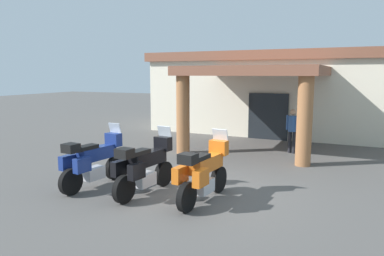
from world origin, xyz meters
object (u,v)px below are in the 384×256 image
motel_building (283,91)px  motorcycle_blue (93,161)px  motorcycle_orange (203,172)px  motorcycle_black (144,167)px  pedestrian (293,128)px

motel_building → motorcycle_blue: bearing=-101.4°
motel_building → motorcycle_orange: bearing=-87.2°
motorcycle_black → pedestrian: 6.83m
motel_building → motorcycle_black: size_ratio=5.94×
motel_building → pedestrian: size_ratio=7.89×
motel_building → motorcycle_orange: motel_building is taller
motel_building → motorcycle_blue: 12.57m
motel_building → motorcycle_black: motel_building is taller
motorcycle_black → motorcycle_orange: bearing=-78.5°
motorcycle_blue → pedestrian: bearing=-25.8°
motorcycle_blue → motorcycle_orange: (3.07, 0.14, 0.00)m
motel_building → motorcycle_black: bearing=-94.4°
motel_building → motorcycle_orange: (0.26, -12.03, -1.35)m
motorcycle_blue → motorcycle_black: 1.53m
motorcycle_black → motorcycle_orange: size_ratio=1.00×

